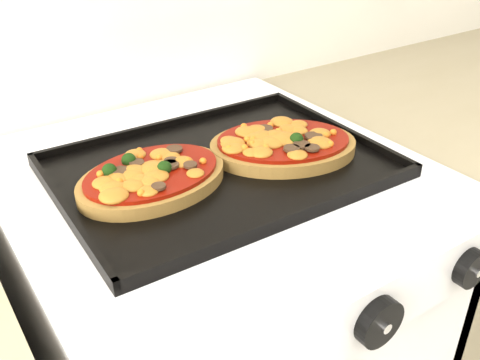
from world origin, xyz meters
TOP-DOWN VIEW (x-y plane):
  - control_panel at (0.03, 1.39)m, footprint 0.60×0.02m
  - knob_center at (0.04, 1.37)m, footprint 0.06×0.02m
  - knob_right at (0.21, 1.37)m, footprint 0.05×0.02m
  - baking_tray at (0.03, 1.68)m, footprint 0.48×0.36m
  - pizza_left at (-0.08, 1.69)m, footprint 0.23×0.17m
  - pizza_right at (0.13, 1.66)m, footprint 0.27×0.24m

SIDE VIEW (x-z plane):
  - control_panel at x=0.03m, z-range 0.81..0.90m
  - knob_center at x=0.04m, z-range 0.82..0.89m
  - knob_right at x=0.21m, z-range 0.83..0.88m
  - baking_tray at x=0.03m, z-range 0.91..0.93m
  - pizza_left at x=-0.08m, z-range 0.92..0.95m
  - pizza_right at x=0.13m, z-range 0.92..0.95m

